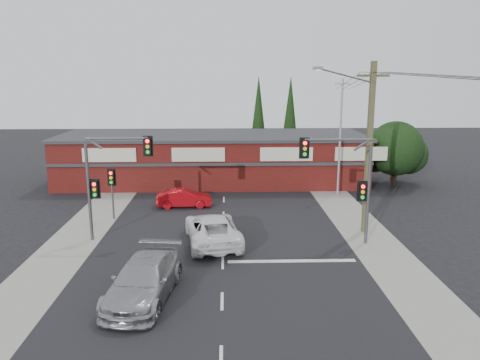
{
  "coord_description": "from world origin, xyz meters",
  "views": [
    {
      "loc": [
        0.22,
        -23.63,
        9.19
      ],
      "look_at": [
        1.01,
        3.0,
        3.24
      ],
      "focal_mm": 35.0,
      "sensor_mm": 36.0,
      "label": 1
    }
  ],
  "objects_px": {
    "shop_building": "(213,158)",
    "white_suv": "(213,229)",
    "silver_suv": "(144,280)",
    "utility_pole": "(367,143)",
    "red_sedan": "(184,198)"
  },
  "relations": [
    {
      "from": "silver_suv",
      "to": "utility_pole",
      "type": "distance_m",
      "value": 15.01
    },
    {
      "from": "silver_suv",
      "to": "utility_pole",
      "type": "bearing_deg",
      "value": 43.09
    },
    {
      "from": "white_suv",
      "to": "red_sedan",
      "type": "xyz_separation_m",
      "value": [
        -2.23,
        7.51,
        -0.18
      ]
    },
    {
      "from": "shop_building",
      "to": "red_sedan",
      "type": "bearing_deg",
      "value": -102.51
    },
    {
      "from": "shop_building",
      "to": "white_suv",
      "type": "bearing_deg",
      "value": -88.5
    },
    {
      "from": "silver_suv",
      "to": "utility_pole",
      "type": "relative_size",
      "value": 0.58
    },
    {
      "from": "white_suv",
      "to": "silver_suv",
      "type": "distance_m",
      "value": 7.14
    },
    {
      "from": "white_suv",
      "to": "shop_building",
      "type": "relative_size",
      "value": 0.22
    },
    {
      "from": "shop_building",
      "to": "utility_pole",
      "type": "bearing_deg",
      "value": -56.24
    },
    {
      "from": "utility_pole",
      "to": "red_sedan",
      "type": "bearing_deg",
      "value": 152.51
    },
    {
      "from": "white_suv",
      "to": "utility_pole",
      "type": "bearing_deg",
      "value": -178.36
    },
    {
      "from": "silver_suv",
      "to": "shop_building",
      "type": "bearing_deg",
      "value": 91.76
    },
    {
      "from": "white_suv",
      "to": "shop_building",
      "type": "bearing_deg",
      "value": -97.57
    },
    {
      "from": "silver_suv",
      "to": "utility_pole",
      "type": "height_order",
      "value": "utility_pole"
    },
    {
      "from": "utility_pole",
      "to": "shop_building",
      "type": "bearing_deg",
      "value": 123.76
    }
  ]
}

